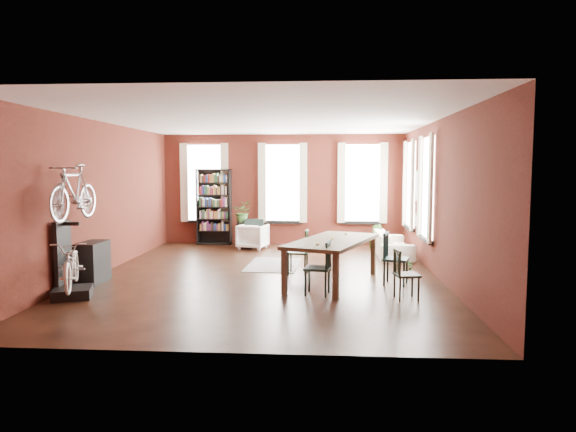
# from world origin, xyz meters

# --- Properties ---
(room) EXTENTS (9.00, 9.04, 3.22)m
(room) POSITION_xyz_m (0.25, 0.62, 2.14)
(room) COLOR black
(room) RESTS_ON ground
(dining_table) EXTENTS (1.97, 2.75, 0.86)m
(dining_table) POSITION_xyz_m (1.36, -0.64, 0.43)
(dining_table) COLOR brown
(dining_table) RESTS_ON ground
(dining_chair_a) EXTENTS (0.50, 0.50, 0.95)m
(dining_chair_a) POSITION_xyz_m (1.08, -1.54, 0.47)
(dining_chair_a) COLOR #1B3C38
(dining_chair_a) RESTS_ON ground
(dining_chair_b) EXTENTS (0.47, 0.47, 0.94)m
(dining_chair_b) POSITION_xyz_m (0.65, 0.18, 0.47)
(dining_chair_b) COLOR black
(dining_chair_b) RESTS_ON ground
(dining_chair_c) EXTENTS (0.45, 0.45, 0.85)m
(dining_chair_c) POSITION_xyz_m (2.59, -1.76, 0.42)
(dining_chair_c) COLOR black
(dining_chair_c) RESTS_ON ground
(dining_chair_d) EXTENTS (0.57, 0.57, 0.99)m
(dining_chair_d) POSITION_xyz_m (2.57, -0.65, 0.49)
(dining_chair_d) COLOR #183433
(dining_chair_d) RESTS_ON ground
(bookshelf) EXTENTS (1.00, 0.32, 2.20)m
(bookshelf) POSITION_xyz_m (-2.00, 4.30, 1.10)
(bookshelf) COLOR black
(bookshelf) RESTS_ON ground
(white_armchair) EXTENTS (0.86, 0.83, 0.75)m
(white_armchair) POSITION_xyz_m (-0.76, 3.52, 0.38)
(white_armchair) COLOR white
(white_armchair) RESTS_ON ground
(cream_sofa) EXTENTS (0.61, 2.08, 0.81)m
(cream_sofa) POSITION_xyz_m (2.95, 2.60, 0.41)
(cream_sofa) COLOR beige
(cream_sofa) RESTS_ON ground
(striped_rug) EXTENTS (1.24, 1.89, 0.01)m
(striped_rug) POSITION_xyz_m (0.04, 1.16, 0.01)
(striped_rug) COLOR black
(striped_rug) RESTS_ON ground
(bike_trainer) EXTENTS (0.77, 0.77, 0.18)m
(bike_trainer) POSITION_xyz_m (-3.11, -2.06, 0.09)
(bike_trainer) COLOR black
(bike_trainer) RESTS_ON ground
(bike_wall_rack) EXTENTS (0.16, 0.60, 1.30)m
(bike_wall_rack) POSITION_xyz_m (-3.40, -1.80, 0.65)
(bike_wall_rack) COLOR black
(bike_wall_rack) RESTS_ON ground
(console_table) EXTENTS (0.40, 0.80, 0.80)m
(console_table) POSITION_xyz_m (-3.28, -0.90, 0.40)
(console_table) COLOR black
(console_table) RESTS_ON ground
(plant_stand) EXTENTS (0.43, 0.43, 0.68)m
(plant_stand) POSITION_xyz_m (-1.08, 3.97, 0.34)
(plant_stand) COLOR black
(plant_stand) RESTS_ON ground
(plant_by_sofa) EXTENTS (0.54, 0.77, 0.31)m
(plant_by_sofa) POSITION_xyz_m (2.61, 3.75, 0.16)
(plant_by_sofa) COLOR #2F5C25
(plant_by_sofa) RESTS_ON ground
(plant_small) EXTENTS (0.37, 0.40, 0.13)m
(plant_small) POSITION_xyz_m (2.93, 0.04, 0.06)
(plant_small) COLOR #295220
(plant_small) RESTS_ON ground
(bicycle_floor) EXTENTS (0.80, 0.97, 1.58)m
(bicycle_floor) POSITION_xyz_m (-3.09, -2.08, 0.97)
(bicycle_floor) COLOR beige
(bicycle_floor) RESTS_ON bike_trainer
(bicycle_hung) EXTENTS (0.47, 1.00, 1.66)m
(bicycle_hung) POSITION_xyz_m (-3.15, -1.80, 2.13)
(bicycle_hung) COLOR #A5A8AD
(bicycle_hung) RESTS_ON bike_wall_rack
(plant_on_stand) EXTENTS (0.58, 0.64, 0.47)m
(plant_on_stand) POSITION_xyz_m (-1.10, 3.96, 0.92)
(plant_on_stand) COLOR #305522
(plant_on_stand) RESTS_ON plant_stand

